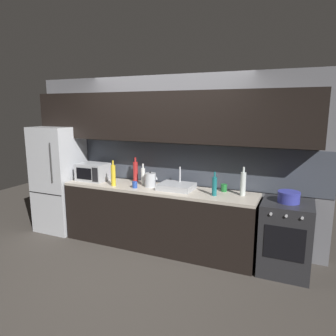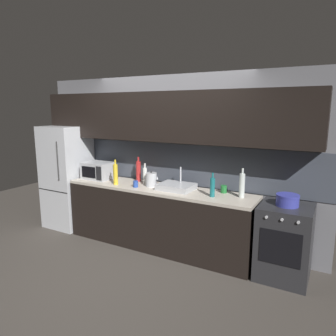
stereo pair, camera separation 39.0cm
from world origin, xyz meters
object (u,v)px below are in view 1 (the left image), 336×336
at_px(wine_bottle_red, 136,172).
at_px(cooking_pot, 289,197).
at_px(microwave, 93,172).
at_px(kettle, 150,180).
at_px(wine_bottle_teal, 214,186).
at_px(mug_blue, 135,185).
at_px(wine_bottle_white, 143,176).
at_px(mug_green, 224,188).
at_px(wine_bottle_clear, 243,183).
at_px(refrigerator, 59,179).
at_px(oven_range, 286,237).
at_px(wine_bottle_yellow, 113,175).

height_order(wine_bottle_red, cooking_pot, wine_bottle_red).
distance_m(microwave, kettle, 1.02).
distance_m(wine_bottle_teal, mug_blue, 1.15).
xyz_separation_m(wine_bottle_white, mug_green, (1.20, 0.10, -0.08)).
bearing_deg(wine_bottle_clear, kettle, -176.72).
relative_size(refrigerator, microwave, 3.76).
xyz_separation_m(oven_range, kettle, (-1.87, 0.01, 0.55)).
xyz_separation_m(oven_range, wine_bottle_white, (-2.03, 0.09, 0.58)).
relative_size(refrigerator, wine_bottle_yellow, 4.62).
distance_m(wine_bottle_clear, mug_green, 0.31).
xyz_separation_m(refrigerator, microwave, (0.68, 0.02, 0.17)).
relative_size(oven_range, cooking_pot, 3.44).
xyz_separation_m(wine_bottle_white, wine_bottle_teal, (1.13, -0.16, -0.00)).
bearing_deg(oven_range, mug_blue, -176.15).
bearing_deg(wine_bottle_clear, oven_range, -8.84).
bearing_deg(wine_bottle_teal, wine_bottle_white, 172.12).
height_order(microwave, mug_blue, microwave).
xyz_separation_m(kettle, mug_blue, (-0.17, -0.15, -0.06)).
xyz_separation_m(wine_bottle_clear, mug_blue, (-1.48, -0.23, -0.11)).
height_order(microwave, mug_green, microwave).
xyz_separation_m(kettle, mug_green, (1.04, 0.18, -0.05)).
distance_m(oven_range, wine_bottle_yellow, 2.48).
height_order(oven_range, wine_bottle_clear, wine_bottle_clear).
bearing_deg(wine_bottle_yellow, kettle, 17.14).
bearing_deg(wine_bottle_red, wine_bottle_white, -28.48).
xyz_separation_m(wine_bottle_white, mug_blue, (-0.01, -0.23, -0.08)).
xyz_separation_m(refrigerator, wine_bottle_clear, (3.01, 0.09, 0.20)).
bearing_deg(wine_bottle_yellow, microwave, 161.06).
xyz_separation_m(microwave, mug_blue, (0.84, -0.16, -0.09)).
bearing_deg(wine_bottle_white, mug_blue, -92.90).
height_order(wine_bottle_red, mug_blue, wine_bottle_red).
xyz_separation_m(wine_bottle_yellow, wine_bottle_red, (0.18, 0.34, 0.00)).
bearing_deg(cooking_pot, refrigerator, -180.00).
height_order(wine_bottle_yellow, cooking_pot, wine_bottle_yellow).
distance_m(wine_bottle_yellow, wine_bottle_clear, 1.85).
xyz_separation_m(refrigerator, kettle, (1.70, 0.01, 0.14)).
bearing_deg(microwave, refrigerator, -178.45).
xyz_separation_m(oven_range, microwave, (-2.89, 0.02, 0.58)).
distance_m(mug_blue, mug_green, 1.25).
xyz_separation_m(kettle, wine_bottle_red, (-0.35, 0.18, 0.06)).
bearing_deg(mug_blue, microwave, 169.45).
height_order(wine_bottle_teal, mug_blue, wine_bottle_teal).
bearing_deg(cooking_pot, wine_bottle_clear, 171.33).
relative_size(wine_bottle_white, cooking_pot, 1.21).
bearing_deg(oven_range, mug_green, 167.21).
bearing_deg(wine_bottle_white, oven_range, -2.61).
height_order(wine_bottle_red, wine_bottle_teal, wine_bottle_red).
bearing_deg(wine_bottle_clear, mug_green, 159.49).
bearing_deg(microwave, wine_bottle_white, 4.87).
height_order(refrigerator, wine_bottle_clear, refrigerator).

